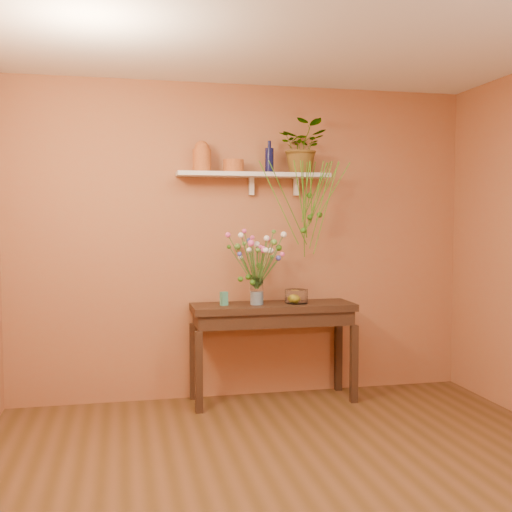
{
  "coord_description": "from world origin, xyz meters",
  "views": [
    {
      "loc": [
        -1.05,
        -3.24,
        1.55
      ],
      "look_at": [
        0.0,
        1.55,
        1.25
      ],
      "focal_mm": 43.16,
      "sensor_mm": 36.0,
      "label": 1
    }
  ],
  "objects_px": {
    "spider_plant": "(303,147)",
    "bouquet": "(257,253)",
    "glass_bowl": "(296,297)",
    "glass_vase": "(257,293)",
    "sideboard": "(273,318)",
    "terracotta_jug": "(202,157)",
    "blue_bottle": "(269,160)"
  },
  "relations": [
    {
      "from": "spider_plant",
      "to": "glass_bowl",
      "type": "relative_size",
      "value": 2.29
    },
    {
      "from": "spider_plant",
      "to": "bouquet",
      "type": "height_order",
      "value": "spider_plant"
    },
    {
      "from": "spider_plant",
      "to": "glass_vase",
      "type": "xyz_separation_m",
      "value": [
        -0.43,
        -0.11,
        -1.23
      ]
    },
    {
      "from": "glass_vase",
      "to": "bouquet",
      "type": "bearing_deg",
      "value": -34.54
    },
    {
      "from": "terracotta_jug",
      "to": "bouquet",
      "type": "bearing_deg",
      "value": -16.15
    },
    {
      "from": "sideboard",
      "to": "glass_bowl",
      "type": "xyz_separation_m",
      "value": [
        0.2,
        -0.01,
        0.17
      ]
    },
    {
      "from": "spider_plant",
      "to": "glass_vase",
      "type": "distance_m",
      "value": 1.31
    },
    {
      "from": "blue_bottle",
      "to": "glass_bowl",
      "type": "relative_size",
      "value": 1.38
    },
    {
      "from": "sideboard",
      "to": "bouquet",
      "type": "height_order",
      "value": "bouquet"
    },
    {
      "from": "blue_bottle",
      "to": "spider_plant",
      "type": "bearing_deg",
      "value": -3.89
    },
    {
      "from": "glass_bowl",
      "to": "glass_vase",
      "type": "bearing_deg",
      "value": -178.24
    },
    {
      "from": "sideboard",
      "to": "terracotta_jug",
      "type": "xyz_separation_m",
      "value": [
        -0.58,
        0.1,
        1.35
      ]
    },
    {
      "from": "blue_bottle",
      "to": "terracotta_jug",
      "type": "bearing_deg",
      "value": 179.94
    },
    {
      "from": "terracotta_jug",
      "to": "glass_bowl",
      "type": "relative_size",
      "value": 1.31
    },
    {
      "from": "sideboard",
      "to": "blue_bottle",
      "type": "distance_m",
      "value": 1.34
    },
    {
      "from": "terracotta_jug",
      "to": "bouquet",
      "type": "xyz_separation_m",
      "value": [
        0.44,
        -0.13,
        -0.8
      ]
    },
    {
      "from": "glass_vase",
      "to": "bouquet",
      "type": "distance_m",
      "value": 0.33
    },
    {
      "from": "blue_bottle",
      "to": "sideboard",
      "type": "bearing_deg",
      "value": -84.86
    },
    {
      "from": "spider_plant",
      "to": "bouquet",
      "type": "relative_size",
      "value": 0.8
    },
    {
      "from": "glass_bowl",
      "to": "bouquet",
      "type": "bearing_deg",
      "value": -177.88
    },
    {
      "from": "spider_plant",
      "to": "glass_vase",
      "type": "relative_size",
      "value": 1.92
    },
    {
      "from": "glass_bowl",
      "to": "sideboard",
      "type": "bearing_deg",
      "value": 175.96
    },
    {
      "from": "bouquet",
      "to": "spider_plant",
      "type": "bearing_deg",
      "value": 14.26
    },
    {
      "from": "sideboard",
      "to": "glass_bowl",
      "type": "bearing_deg",
      "value": -4.04
    },
    {
      "from": "terracotta_jug",
      "to": "blue_bottle",
      "type": "distance_m",
      "value": 0.58
    },
    {
      "from": "glass_vase",
      "to": "glass_bowl",
      "type": "distance_m",
      "value": 0.35
    },
    {
      "from": "bouquet",
      "to": "glass_bowl",
      "type": "height_order",
      "value": "bouquet"
    },
    {
      "from": "blue_bottle",
      "to": "glass_bowl",
      "type": "height_order",
      "value": "blue_bottle"
    },
    {
      "from": "sideboard",
      "to": "terracotta_jug",
      "type": "bearing_deg",
      "value": 170.2
    },
    {
      "from": "sideboard",
      "to": "spider_plant",
      "type": "relative_size",
      "value": 3.07
    },
    {
      "from": "blue_bottle",
      "to": "glass_vase",
      "type": "bearing_deg",
      "value": -137.54
    },
    {
      "from": "sideboard",
      "to": "spider_plant",
      "type": "bearing_deg",
      "value": 16.05
    }
  ]
}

